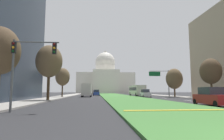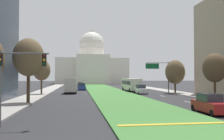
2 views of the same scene
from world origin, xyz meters
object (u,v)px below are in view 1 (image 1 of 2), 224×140
at_px(street_tree_left_mid, 49,62).
at_px(sedan_distant, 96,93).
at_px(street_tree_left_far, 63,77).
at_px(sedan_midblock, 145,93).
at_px(sedan_far_horizon, 95,93).
at_px(city_bus, 137,90).
at_px(street_tree_right_far, 174,79).
at_px(traffic_light_near_left, 25,59).
at_px(capitol_building, 105,79).
at_px(street_tree_right_mid, 211,71).
at_px(overhead_guide_sign, 162,78).
at_px(street_tree_left_near, 0,51).
at_px(box_truck_delivery, 87,90).
at_px(sedan_lead_stopped, 212,97).

distance_m(street_tree_left_mid, sedan_distant, 31.22).
bearing_deg(street_tree_left_far, sedan_midblock, -2.21).
height_order(street_tree_left_far, sedan_far_horizon, street_tree_left_far).
bearing_deg(sedan_distant, city_bus, -30.40).
xyz_separation_m(street_tree_left_mid, street_tree_right_far, (25.92, 14.95, -1.50)).
height_order(traffic_light_near_left, sedan_far_horizon, traffic_light_near_left).
height_order(capitol_building, traffic_light_near_left, capitol_building).
xyz_separation_m(capitol_building, street_tree_right_mid, (12.97, -86.34, -4.13)).
bearing_deg(capitol_building, street_tree_right_mid, -81.46).
xyz_separation_m(overhead_guide_sign, sedan_far_horizon, (-16.05, 30.85, -3.85)).
xyz_separation_m(overhead_guide_sign, street_tree_left_far, (-23.66, 0.15, 0.10)).
xyz_separation_m(street_tree_left_far, sedan_distant, (7.89, 14.32, -3.87)).
bearing_deg(sedan_midblock, city_bus, 90.96).
relative_size(traffic_light_near_left, sedan_far_horizon, 1.22).
bearing_deg(street_tree_left_near, box_truck_delivery, 79.99).
height_order(capitol_building, street_tree_left_near, capitol_building).
height_order(street_tree_left_near, city_bus, street_tree_left_near).
height_order(street_tree_right_far, sedan_distant, street_tree_right_far).
relative_size(street_tree_right_mid, box_truck_delivery, 1.06).
bearing_deg(sedan_distant, street_tree_left_near, -100.49).
height_order(street_tree_left_mid, sedan_lead_stopped, street_tree_left_mid).
bearing_deg(sedan_distant, sedan_far_horizon, 90.97).
height_order(sedan_midblock, sedan_distant, sedan_midblock).
xyz_separation_m(sedan_distant, city_bus, (11.37, -6.67, 0.92)).
height_order(capitol_building, sedan_distant, capitol_building).
relative_size(street_tree_left_mid, sedan_distant, 1.82).
bearing_deg(street_tree_left_near, sedan_midblock, 54.99).
bearing_deg(sedan_distant, box_truck_delivery, -101.79).
bearing_deg(sedan_distant, street_tree_left_far, -118.85).
relative_size(street_tree_right_far, sedan_distant, 1.50).
distance_m(capitol_building, sedan_lead_stopped, 97.88).
bearing_deg(city_bus, sedan_far_horizon, 116.81).
xyz_separation_m(street_tree_right_mid, city_bus, (-7.21, 22.92, -2.91)).
relative_size(sedan_midblock, box_truck_delivery, 0.68).
relative_size(street_tree_right_mid, city_bus, 0.62).
xyz_separation_m(street_tree_right_mid, sedan_far_horizon, (-18.86, 45.97, -3.91)).
bearing_deg(overhead_guide_sign, box_truck_delivery, 170.85).
distance_m(street_tree_right_mid, street_tree_right_far, 14.58).
relative_size(traffic_light_near_left, city_bus, 0.47).
bearing_deg(box_truck_delivery, traffic_light_near_left, -94.92).
bearing_deg(street_tree_left_far, sedan_distant, 61.15).
xyz_separation_m(capitol_building, sedan_far_horizon, (-5.90, -40.37, -8.04)).
relative_size(street_tree_left_mid, city_bus, 0.76).
bearing_deg(street_tree_right_far, box_truck_delivery, 170.66).
bearing_deg(sedan_far_horizon, overhead_guide_sign, -62.51).
bearing_deg(street_tree_left_mid, street_tree_left_far, 92.55).
xyz_separation_m(street_tree_left_near, sedan_midblock, (19.44, 27.76, -3.85)).
distance_m(street_tree_right_mid, sedan_lead_stopped, 13.74).
bearing_deg(street_tree_right_far, city_bus, 131.39).
relative_size(street_tree_right_mid, sedan_distant, 1.48).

